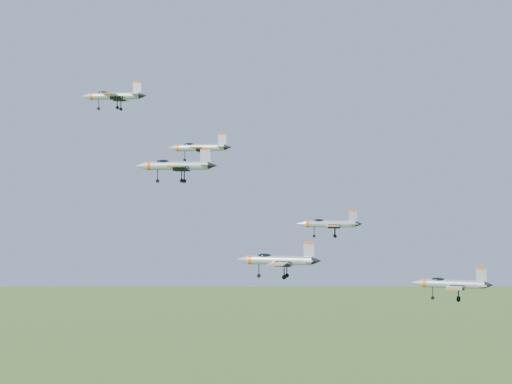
# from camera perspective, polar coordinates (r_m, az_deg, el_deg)

# --- Properties ---
(jet_lead) EXTENTS (12.56, 10.41, 3.35)m
(jet_lead) POSITION_cam_1_polar(r_m,az_deg,el_deg) (135.52, -11.38, 7.55)
(jet_lead) COLOR #999EA5
(jet_left_high) EXTENTS (10.70, 8.78, 2.87)m
(jet_left_high) POSITION_cam_1_polar(r_m,az_deg,el_deg) (115.56, -4.61, 3.57)
(jet_left_high) COLOR #999EA5
(jet_right_high) EXTENTS (11.25, 9.36, 3.01)m
(jet_right_high) POSITION_cam_1_polar(r_m,az_deg,el_deg) (96.79, -6.48, 2.12)
(jet_right_high) COLOR #999EA5
(jet_left_low) EXTENTS (11.22, 9.34, 3.00)m
(jet_left_low) POSITION_cam_1_polar(r_m,az_deg,el_deg) (120.40, 5.83, -2.54)
(jet_left_low) COLOR #999EA5
(jet_right_low) EXTENTS (11.76, 9.68, 3.15)m
(jet_right_low) POSITION_cam_1_polar(r_m,az_deg,el_deg) (96.22, 1.72, -5.45)
(jet_right_low) COLOR #999EA5
(jet_trail) EXTENTS (12.27, 10.19, 3.28)m
(jet_trail) POSITION_cam_1_polar(r_m,az_deg,el_deg) (113.05, 15.30, -7.08)
(jet_trail) COLOR #999EA5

